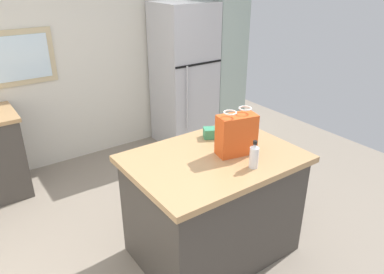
# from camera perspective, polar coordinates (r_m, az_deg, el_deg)

# --- Properties ---
(ground) EXTENTS (6.42, 6.42, 0.00)m
(ground) POSITION_cam_1_polar(r_m,az_deg,el_deg) (3.30, -0.17, -18.09)
(ground) COLOR gray
(back_wall) EXTENTS (5.35, 0.13, 2.67)m
(back_wall) POSITION_cam_1_polar(r_m,az_deg,el_deg) (4.67, -17.85, 12.45)
(back_wall) COLOR silver
(back_wall) RESTS_ON ground
(kitchen_island) EXTENTS (1.32, 0.96, 0.92)m
(kitchen_island) POSITION_cam_1_polar(r_m,az_deg,el_deg) (3.09, 3.27, -10.51)
(kitchen_island) COLOR #423D38
(kitchen_island) RESTS_ON ground
(refrigerator) EXTENTS (0.71, 0.70, 1.87)m
(refrigerator) POSITION_cam_1_polar(r_m,az_deg,el_deg) (4.95, -1.24, 9.49)
(refrigerator) COLOR #B7B7BC
(refrigerator) RESTS_ON ground
(tall_cabinet) EXTENTS (0.47, 0.63, 2.17)m
(tall_cabinet) POSITION_cam_1_polar(r_m,az_deg,el_deg) (5.27, 4.36, 12.05)
(tall_cabinet) COLOR #9EB2A8
(tall_cabinet) RESTS_ON ground
(shopping_bag) EXTENTS (0.33, 0.21, 0.37)m
(shopping_bag) POSITION_cam_1_polar(r_m,az_deg,el_deg) (2.84, 6.93, 0.42)
(shopping_bag) COLOR #DB511E
(shopping_bag) RESTS_ON kitchen_island
(small_box) EXTENTS (0.17, 0.16, 0.09)m
(small_box) POSITION_cam_1_polar(r_m,az_deg,el_deg) (3.14, 3.11, 0.65)
(small_box) COLOR #388E66
(small_box) RESTS_ON kitchen_island
(bottle) EXTENTS (0.07, 0.07, 0.21)m
(bottle) POSITION_cam_1_polar(r_m,az_deg,el_deg) (2.68, 9.65, -2.88)
(bottle) COLOR white
(bottle) RESTS_ON kitchen_island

